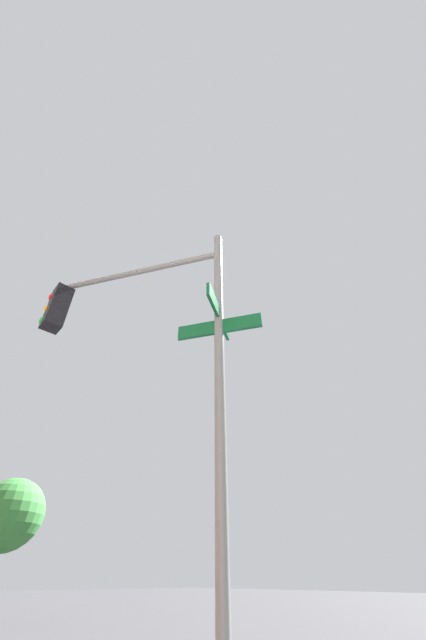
# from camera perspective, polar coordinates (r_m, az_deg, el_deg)

# --- Properties ---
(traffic_signal_near) EXTENTS (2.97, 2.07, 5.74)m
(traffic_signal_near) POSITION_cam_1_polar(r_m,az_deg,el_deg) (4.71, -13.74, -2.73)
(traffic_signal_near) COLOR slate
(traffic_signal_near) RESTS_ON ground_plane
(street_tree) EXTENTS (2.94, 2.94, 5.15)m
(street_tree) POSITION_cam_1_polar(r_m,az_deg,el_deg) (19.40, -31.56, -26.55)
(street_tree) COLOR #4C331E
(street_tree) RESTS_ON ground_plane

